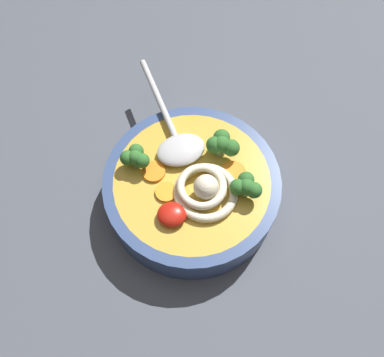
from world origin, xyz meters
The scene contains 11 objects.
table_slab centered at (0.00, 0.00, 1.48)cm, with size 138.43×138.43×2.96cm, color #474C56.
soup_bowl centered at (3.33, -0.19, 5.65)cm, with size 21.42×21.42×5.21cm.
noodle_pile centered at (1.77, 1.68, 9.21)cm, with size 8.31×8.15×3.34cm.
soup_spoon centered at (5.41, -4.89, 8.97)cm, with size 10.07×17.11×1.60cm.
chili_sauce_dollop centered at (5.37, 4.82, 8.92)cm, with size 3.34×3.00×1.50cm, color #B2190F.
broccoli_floret_front centered at (-0.20, -3.95, 10.17)cm, with size 4.04×3.47×3.19cm.
broccoli_floret_right centered at (10.10, -1.79, 9.94)cm, with size 3.58×3.08×2.83cm.
broccoli_floret_beside_noodles centered at (-2.87, 1.41, 10.01)cm, with size 3.72×3.21×2.95cm.
carrot_slice_extra_a centered at (7.96, -0.80, 8.37)cm, with size 2.81×2.81×0.40cm, color orange.
carrot_slice_rear centered at (-1.57, -1.02, 8.46)cm, with size 2.99×2.99×0.59cm, color orange.
carrot_slice_near_spoon centered at (6.27, 1.82, 8.37)cm, with size 2.55×2.55×0.40cm, color orange.
Camera 1 is at (2.26, 22.06, 52.14)cm, focal length 38.70 mm.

